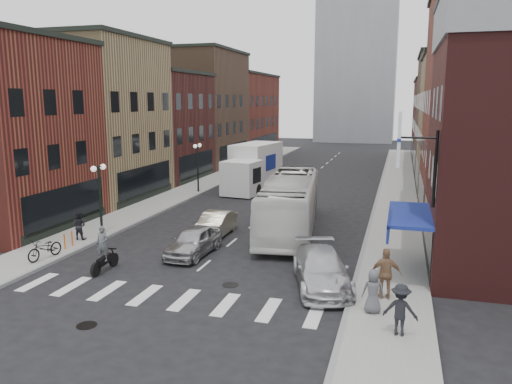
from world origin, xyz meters
TOP-DOWN VIEW (x-y plane):
  - ground at (0.00, 0.00)m, footprint 160.00×160.00m
  - sidewalk_left at (-8.50, 22.00)m, footprint 3.00×74.00m
  - sidewalk_right at (8.50, 22.00)m, footprint 3.00×74.00m
  - curb_left at (-7.00, 22.00)m, footprint 0.20×74.00m
  - curb_right at (7.00, 22.00)m, footprint 0.20×74.00m
  - crosswalk_stripes at (0.00, -3.00)m, footprint 12.00×2.20m
  - bldg_left_mid_a at (-14.99, 14.00)m, footprint 10.30×10.20m
  - bldg_left_mid_b at (-14.99, 24.00)m, footprint 10.30×10.20m
  - bldg_left_far_a at (-14.99, 35.00)m, footprint 10.30×12.20m
  - bldg_left_far_b at (-14.99, 49.00)m, footprint 10.30×16.20m
  - bldg_right_mid_b at (14.99, 24.00)m, footprint 10.30×10.20m
  - bldg_right_far_a at (14.99, 35.00)m, footprint 10.30×12.20m
  - bldg_right_far_b at (14.99, 49.00)m, footprint 10.30×16.20m
  - awning_blue at (8.93, 2.50)m, footprint 1.80×5.00m
  - billboard_sign at (8.59, 0.50)m, footprint 1.52×3.00m
  - distant_tower at (0.00, 78.00)m, footprint 14.00×14.00m
  - streetlamp_near at (-7.40, 4.00)m, footprint 0.32×1.22m
  - streetlamp_far at (-7.40, 18.00)m, footprint 0.32×1.22m
  - bike_rack at (-7.60, 1.30)m, footprint 0.08×0.68m
  - box_truck at (-3.58, 20.95)m, footprint 3.50×9.24m
  - motorcycle_rider at (-4.01, -1.03)m, footprint 0.62×2.07m
  - transit_bus at (2.49, 8.31)m, footprint 4.25×12.11m
  - sedan_left_near at (-1.12, 2.39)m, footprint 1.88×4.25m
  - sedan_left_far at (-1.34, 6.00)m, footprint 1.46×4.13m
  - curb_car at (5.68, -0.11)m, footprint 3.51×5.54m
  - parked_bicycle at (-7.50, -0.58)m, footprint 1.00×2.06m
  - ped_left_solo at (-8.00, 2.80)m, footprint 0.77×0.47m
  - ped_right_a at (8.83, -4.00)m, footprint 1.16×0.67m
  - ped_right_b at (8.28, -1.05)m, footprint 1.21×0.69m
  - ped_right_c at (7.88, -2.48)m, footprint 0.85×0.64m

SIDE VIEW (x-z plane):
  - ground at x=0.00m, z-range 0.00..0.00m
  - curb_left at x=-7.00m, z-range -0.08..0.08m
  - curb_right at x=7.00m, z-range -0.08..0.08m
  - crosswalk_stripes at x=0.00m, z-range -0.01..0.01m
  - sidewalk_left at x=-8.50m, z-range 0.00..0.15m
  - sidewalk_right at x=8.50m, z-range 0.00..0.15m
  - bike_rack at x=-7.60m, z-range 0.15..0.95m
  - parked_bicycle at x=-7.50m, z-range 0.15..1.18m
  - sedan_left_far at x=-1.34m, z-range 0.00..1.36m
  - sedan_left_near at x=-1.12m, z-range 0.00..1.42m
  - curb_car at x=5.68m, z-range 0.00..1.50m
  - ped_left_solo at x=-8.00m, z-range 0.15..1.70m
  - ped_right_c at x=7.88m, z-range 0.15..1.74m
  - motorcycle_rider at x=-4.01m, z-range -0.07..2.04m
  - ped_right_a at x=8.83m, z-range 0.15..1.86m
  - ped_right_b at x=8.28m, z-range 0.15..2.13m
  - transit_bus at x=2.49m, z-range 0.00..3.30m
  - box_truck at x=-3.58m, z-range -0.02..3.87m
  - awning_blue at x=8.93m, z-range 2.24..3.02m
  - streetlamp_near at x=-7.40m, z-range 0.86..4.97m
  - streetlamp_far at x=-7.40m, z-range 0.86..4.97m
  - bldg_right_far_b at x=14.99m, z-range 0.00..10.30m
  - bldg_left_mid_b at x=-14.99m, z-range 0.00..10.30m
  - bldg_left_far_b at x=-14.99m, z-range 0.00..11.30m
  - bldg_right_mid_b at x=14.99m, z-range 0.00..11.30m
  - billboard_sign at x=8.59m, z-range 4.28..7.98m
  - bldg_right_far_a at x=14.99m, z-range 0.00..12.30m
  - bldg_left_mid_a at x=-14.99m, z-range 0.00..12.30m
  - bldg_left_far_a at x=-14.99m, z-range 0.00..13.30m
  - distant_tower at x=0.00m, z-range 0.00..50.00m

